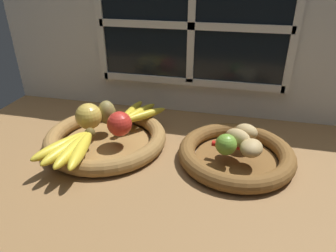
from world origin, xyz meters
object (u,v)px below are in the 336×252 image
at_px(banana_bunch_back, 137,113).
at_px(chili_pepper, 235,148).
at_px(fruit_bowl_left, 106,138).
at_px(lime_near, 226,144).
at_px(fruit_bowl_right, 236,154).
at_px(pear_brown, 107,112).
at_px(potato_back, 246,132).
at_px(banana_bunch_front, 72,147).
at_px(potato_large, 238,138).
at_px(apple_red_right, 119,124).
at_px(apple_golden_left, 89,116).
at_px(potato_small, 251,148).

relative_size(banana_bunch_back, chili_pepper, 1.44).
bearing_deg(fruit_bowl_left, lime_near, -6.87).
bearing_deg(chili_pepper, fruit_bowl_right, 89.67).
xyz_separation_m(pear_brown, potato_back, (0.42, -0.00, -0.02)).
height_order(pear_brown, banana_bunch_front, pear_brown).
bearing_deg(fruit_bowl_left, potato_back, 6.83).
distance_m(fruit_bowl_right, pear_brown, 0.40).
bearing_deg(chili_pepper, potato_large, 89.67).
height_order(fruit_bowl_right, potato_back, potato_back).
distance_m(fruit_bowl_left, apple_red_right, 0.08).
bearing_deg(banana_bunch_back, apple_golden_left, -137.61).
distance_m(potato_large, lime_near, 0.05).
xyz_separation_m(pear_brown, banana_bunch_front, (-0.02, -0.18, -0.02)).
height_order(fruit_bowl_left, apple_red_right, apple_red_right).
xyz_separation_m(banana_bunch_back, chili_pepper, (0.32, -0.13, -0.01)).
xyz_separation_m(potato_back, potato_large, (-0.02, -0.05, 0.00)).
bearing_deg(fruit_bowl_right, potato_small, -45.00).
bearing_deg(potato_back, pear_brown, 180.00).
relative_size(apple_red_right, apple_golden_left, 0.91).
bearing_deg(banana_bunch_back, lime_near, -27.91).
distance_m(apple_golden_left, chili_pepper, 0.44).
bearing_deg(pear_brown, banana_bunch_front, -97.04).
bearing_deg(chili_pepper, apple_red_right, -172.26).
xyz_separation_m(potato_back, potato_small, (0.01, -0.08, -0.00)).
height_order(fruit_bowl_right, lime_near, lime_near).
distance_m(fruit_bowl_left, chili_pepper, 0.38).
xyz_separation_m(potato_back, chili_pepper, (-0.03, -0.07, -0.01)).
bearing_deg(apple_red_right, lime_near, -5.99).
xyz_separation_m(apple_red_right, potato_small, (0.37, -0.02, -0.01)).
height_order(fruit_bowl_left, potato_back, potato_back).
bearing_deg(lime_near, pear_brown, 166.03).
bearing_deg(fruit_bowl_right, banana_bunch_back, 160.74).
bearing_deg(potato_small, banana_bunch_front, -168.06).
relative_size(apple_golden_left, lime_near, 1.41).
bearing_deg(potato_large, banana_bunch_front, -162.58).
distance_m(pear_brown, banana_bunch_back, 0.10).
xyz_separation_m(apple_golden_left, potato_small, (0.47, -0.04, -0.02)).
bearing_deg(potato_small, apple_golden_left, 174.77).
relative_size(apple_golden_left, pear_brown, 1.04).
distance_m(fruit_bowl_right, apple_golden_left, 0.44).
height_order(pear_brown, chili_pepper, pear_brown).
relative_size(lime_near, chili_pepper, 0.44).
height_order(banana_bunch_back, potato_large, potato_large).
xyz_separation_m(apple_red_right, chili_pepper, (0.33, -0.01, -0.03)).
distance_m(banana_bunch_front, banana_bunch_back, 0.26).
relative_size(pear_brown, potato_small, 1.11).
xyz_separation_m(fruit_bowl_left, apple_red_right, (0.05, -0.01, 0.06)).
xyz_separation_m(banana_bunch_back, lime_near, (0.29, -0.16, 0.01)).
xyz_separation_m(fruit_bowl_right, chili_pepper, (-0.00, -0.02, 0.03)).
distance_m(banana_bunch_back, lime_near, 0.33).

